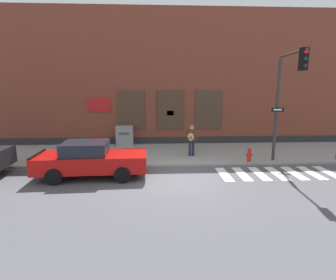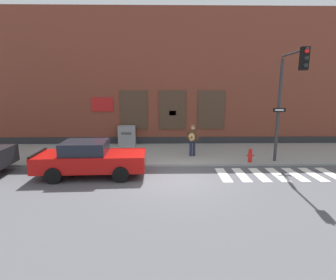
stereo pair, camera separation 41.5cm
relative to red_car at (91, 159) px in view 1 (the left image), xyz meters
The scene contains 9 objects.
ground_plane 3.88m from the red_car, ahead, with size 160.00×160.00×0.00m, color #4C4C51.
sidewalk 5.35m from the red_car, 44.82° to the left, with size 28.00×4.91×0.11m.
building_backdrop 9.69m from the red_car, 65.34° to the left, with size 28.00×4.06×8.70m.
crosswalk 8.22m from the red_car, ahead, with size 5.20×1.90×0.01m.
red_car is the anchor object (origin of this frame).
busker 5.54m from the red_car, 31.27° to the left, with size 0.71×0.52×1.71m.
traffic_light 9.26m from the red_car, ahead, with size 0.63×2.65×5.21m.
utility_box 5.79m from the red_car, 82.10° to the left, with size 1.08×0.68×1.26m.
fire_hydrant 7.68m from the red_car, 12.28° to the left, with size 0.38×0.20×0.70m.
Camera 1 is at (-1.01, -10.41, 3.76)m, focal length 28.00 mm.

